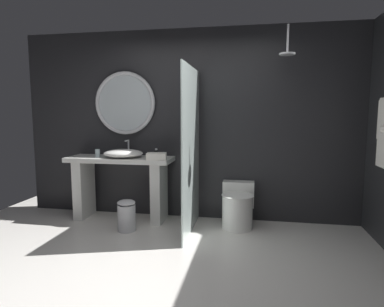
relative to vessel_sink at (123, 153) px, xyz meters
name	(u,v)px	position (x,y,z in m)	size (l,w,h in m)	color
ground_plane	(149,281)	(0.84, -1.55, -0.93)	(5.76, 5.76, 0.00)	silver
back_wall_panel	(189,125)	(0.84, 0.35, 0.37)	(4.80, 0.10, 2.60)	#232326
vanity_counter	(121,180)	(-0.06, 0.03, -0.38)	(1.44, 0.49, 0.87)	silver
vessel_sink	(123,153)	(0.00, 0.00, 0.00)	(0.54, 0.44, 0.23)	white
tumbler_cup	(98,153)	(-0.36, -0.02, 0.00)	(0.07, 0.07, 0.11)	silver
soap_dispenser	(156,154)	(0.45, 0.06, 0.00)	(0.06, 0.06, 0.13)	black
round_wall_mirror	(125,103)	(-0.06, 0.26, 0.68)	(0.88, 0.06, 0.88)	silver
shower_glass_panel	(191,151)	(0.98, -0.26, 0.08)	(0.02, 1.11, 2.02)	silver
rain_shower_head	(287,51)	(2.10, -0.06, 1.27)	(0.19, 0.19, 0.35)	silver
toilet	(238,206)	(1.55, 0.01, -0.66)	(0.42, 0.61, 0.55)	white
waste_bin	(127,215)	(0.19, -0.40, -0.73)	(0.22, 0.22, 0.40)	silver
folded_hand_towel	(156,156)	(0.50, -0.11, -0.01)	(0.25, 0.18, 0.09)	silver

